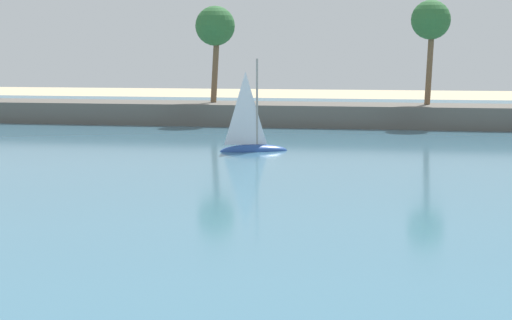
% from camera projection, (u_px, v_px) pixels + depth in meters
% --- Properties ---
extents(sea, '(220.00, 96.04, 0.06)m').
position_uv_depth(sea, '(374.00, 136.00, 59.77)').
color(sea, teal).
rests_on(sea, ground).
extents(palm_headland, '(101.03, 6.00, 11.99)m').
position_uv_depth(palm_headland, '(410.00, 98.00, 66.91)').
color(palm_headland, '#605B54').
rests_on(palm_headland, ground).
extents(sailboat_toward_headland, '(4.25, 2.55, 5.91)m').
position_uv_depth(sailboat_toward_headland, '(252.00, 142.00, 50.51)').
color(sailboat_toward_headland, '#234793').
rests_on(sailboat_toward_headland, sea).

